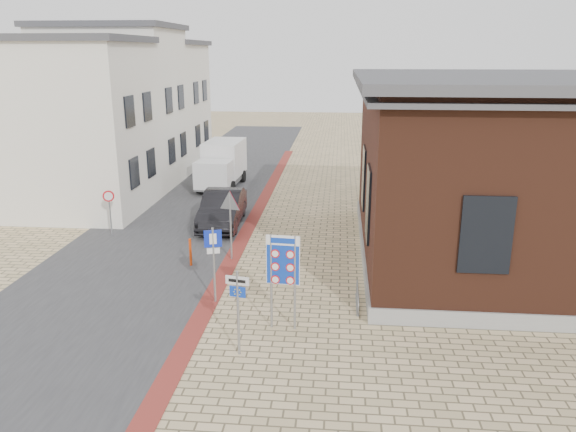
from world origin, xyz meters
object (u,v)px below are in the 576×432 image
at_px(bollard, 190,252).
at_px(sedan, 223,208).
at_px(box_truck, 222,164).
at_px(parking_sign, 213,252).
at_px(border_sign, 283,262).
at_px(essen_sign, 238,300).

bearing_deg(bollard, sedan, 88.34).
relative_size(sedan, box_truck, 0.95).
bearing_deg(parking_sign, box_truck, 85.02).
relative_size(sedan, border_sign, 1.71).
xyz_separation_m(sedan, bollard, (-0.15, -5.10, -0.26)).
bearing_deg(essen_sign, border_sign, 68.37).
bearing_deg(sedan, parking_sign, -82.73).
bearing_deg(bollard, border_sign, -49.31).
bearing_deg(parking_sign, bollard, 101.76).
height_order(sedan, border_sign, border_sign).
height_order(box_truck, border_sign, border_sign).
height_order(box_truck, bollard, box_truck).
xyz_separation_m(essen_sign, parking_sign, (-1.30, 3.04, 0.14)).
bearing_deg(box_truck, parking_sign, -76.84).
relative_size(box_truck, bollard, 4.80).
height_order(border_sign, parking_sign, border_sign).
xyz_separation_m(box_truck, border_sign, (5.29, -17.04, 0.66)).
bearing_deg(border_sign, bollard, 135.70).
height_order(sedan, parking_sign, parking_sign).
bearing_deg(bollard, essen_sign, -64.58).
xyz_separation_m(essen_sign, bollard, (-2.87, 6.04, -1.00)).
relative_size(sedan, parking_sign, 1.94).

